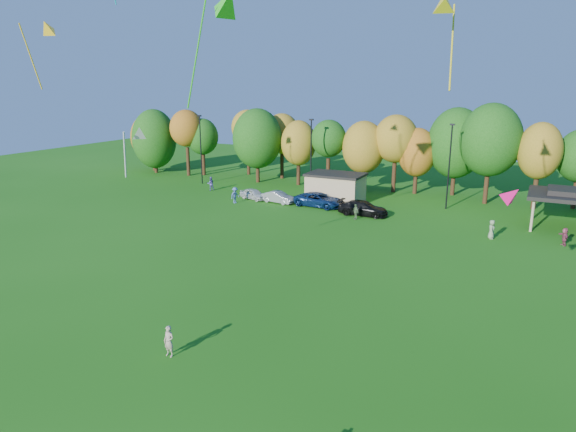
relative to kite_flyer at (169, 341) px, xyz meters
The scene contains 19 objects.
ground 5.37m from the kite_flyer, 24.73° to the right, with size 160.00×160.00×0.00m, color #19600F.
tree_line 43.76m from the kite_flyer, 84.99° to the left, with size 93.57×10.55×11.15m.
lamp_posts 38.61m from the kite_flyer, 79.77° to the left, with size 64.50×0.25×9.09m.
utility_building 36.16m from the kite_flyer, 98.24° to the left, with size 6.30×4.30×3.25m.
kite_flyer is the anchor object (origin of this frame).
car_a 35.45m from the kite_flyer, 113.43° to the left, with size 1.48×3.68×1.25m, color silver.
car_b 33.94m from the kite_flyer, 108.36° to the left, with size 1.37×3.93×1.29m, color gray.
car_c 33.08m from the kite_flyer, 100.15° to the left, with size 2.53×5.49×1.53m, color navy.
car_d 31.11m from the kite_flyer, 90.59° to the left, with size 2.08×5.12×1.49m, color black.
far_person_0 30.85m from the kite_flyer, 66.50° to the left, with size 0.82×0.54×1.68m, color gray.
far_person_1 40.77m from the kite_flyer, 121.93° to the left, with size 0.83×0.65×1.71m, color #584AA3.
far_person_2 29.26m from the kite_flyer, 90.94° to the left, with size 0.91×0.38×1.55m, color #5A7B4B.
far_person_4 34.09m from the kite_flyer, 58.24° to the left, with size 1.42×0.45×1.53m, color #8D3B4F.
far_person_5 33.48m from the kite_flyer, 116.62° to the left, with size 1.17×0.67×1.81m, color #4C66A7.
kite_0 20.41m from the kite_flyer, 105.57° to the left, with size 4.65×2.48×7.66m.
kite_1 17.92m from the kite_flyer, 27.41° to the left, with size 1.34×1.09×1.19m.
kite_3 22.50m from the kite_flyer, 48.95° to the left, with size 1.62×3.33×5.47m.
kite_4 27.72m from the kite_flyer, 150.61° to the left, with size 1.61×3.28×5.43m.
kite_6 12.49m from the kite_flyer, 137.83° to the left, with size 1.89×1.75×3.39m.
Camera 1 is at (10.74, -15.73, 13.24)m, focal length 32.00 mm.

